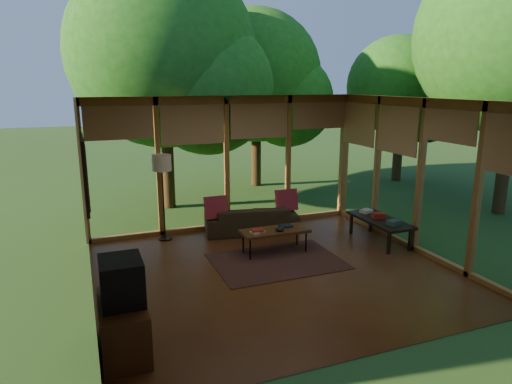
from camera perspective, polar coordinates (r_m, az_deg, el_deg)
name	(u,v)px	position (r m, az deg, el deg)	size (l,w,h in m)	color
floor	(275,272)	(7.42, 2.41, -9.90)	(5.50, 5.50, 0.00)	brown
ceiling	(277,100)	(6.82, 2.64, 11.41)	(5.50, 5.50, 0.00)	silver
wall_left	(86,207)	(6.44, -20.53, -1.76)	(0.04, 5.00, 2.70)	beige
wall_front	(373,241)	(4.90, 14.37, -5.98)	(5.50, 0.04, 2.70)	beige
window_wall_back	(227,163)	(9.29, -3.68, 3.59)	(5.50, 0.12, 2.70)	#9E6C31
window_wall_right	(420,177)	(8.46, 19.85, 1.82)	(0.12, 5.00, 2.70)	#9E6C31
exterior_lawn	(384,162)	(18.08, 15.69, 3.62)	(40.00, 40.00, 0.00)	#2A501E
tree_nw	(163,53)	(10.99, -11.60, 16.65)	(4.28, 4.28, 5.74)	#3D2D16
tree_ne	(255,76)	(13.24, -0.11, 14.31)	(3.69, 3.69, 4.98)	#3D2D16
tree_far	(397,87)	(14.45, 17.25, 12.44)	(2.96, 2.96, 4.31)	#3D2D16
rug	(277,261)	(7.81, 2.63, -8.64)	(2.13, 1.51, 0.01)	brown
sofa	(251,219)	(9.20, -0.59, -3.43)	(1.84, 0.72, 0.54)	#34291A
pillow_left	(216,208)	(8.83, -5.04, -1.98)	(0.43, 0.14, 0.43)	maroon
pillow_right	(286,201)	(9.34, 3.83, -1.07)	(0.44, 0.15, 0.44)	maroon
ct_book_lower	(257,232)	(7.89, 0.16, -5.01)	(0.22, 0.17, 0.03)	beige
ct_book_upper	(257,230)	(7.88, 0.16, -4.81)	(0.19, 0.15, 0.03)	maroon
ct_book_side	(286,226)	(8.23, 3.74, -4.25)	(0.22, 0.17, 0.03)	black
ct_bowl	(280,229)	(7.99, 2.98, -4.65)	(0.16, 0.16, 0.07)	black
media_cabinet	(123,327)	(5.51, -16.27, -15.86)	(0.50, 1.00, 0.60)	brown
television	(122,281)	(5.26, -16.45, -10.60)	(0.45, 0.55, 0.50)	black
console_book_a	(394,223)	(8.58, 16.83, -3.68)	(0.23, 0.16, 0.08)	#2E5144
console_book_b	(379,216)	(8.92, 15.07, -2.86)	(0.22, 0.16, 0.10)	maroon
console_book_c	(366,211)	(9.24, 13.61, -2.32)	(0.23, 0.17, 0.06)	beige
floor_lamp	(162,168)	(8.67, -11.70, 2.98)	(0.36, 0.36, 1.65)	black
coffee_table	(275,232)	(8.08, 2.36, -4.96)	(1.20, 0.50, 0.43)	brown
side_console	(380,221)	(8.91, 15.22, -3.52)	(0.60, 1.40, 0.46)	black
wall_painting	(85,173)	(7.76, -20.59, 2.26)	(0.06, 1.35, 1.15)	black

